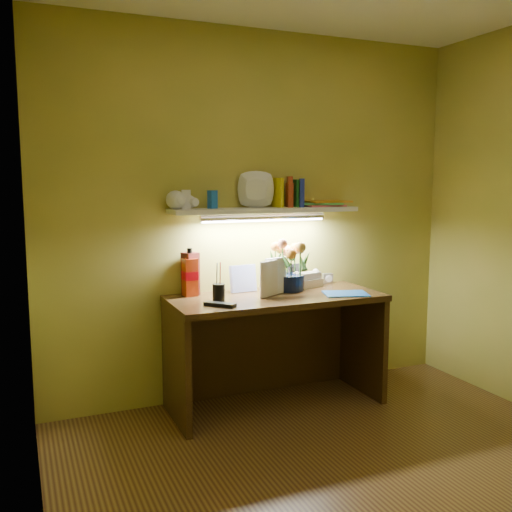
{
  "coord_description": "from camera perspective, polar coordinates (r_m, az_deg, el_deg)",
  "views": [
    {
      "loc": [
        -1.55,
        -2.12,
        1.5
      ],
      "look_at": [
        -0.08,
        1.35,
        1.0
      ],
      "focal_mm": 40.0,
      "sensor_mm": 36.0,
      "label": 1
    }
  ],
  "objects": [
    {
      "name": "tv_remote",
      "position": [
        3.43,
        -3.63,
        -4.85
      ],
      "size": [
        0.17,
        0.18,
        0.02
      ],
      "primitive_type": "cube",
      "rotation": [
        0.0,
        0.0,
        0.73
      ],
      "color": "black",
      "rests_on": "desk"
    },
    {
      "name": "telephone",
      "position": [
        4.04,
        5.03,
        -2.25
      ],
      "size": [
        0.23,
        0.2,
        0.12
      ],
      "primitive_type": null,
      "rotation": [
        0.0,
        0.0,
        0.28
      ],
      "color": "beige",
      "rests_on": "desk"
    },
    {
      "name": "pen_cup",
      "position": [
        3.55,
        -3.75,
        -3.06
      ],
      "size": [
        0.1,
        0.1,
        0.19
      ],
      "primitive_type": "cylinder",
      "rotation": [
        0.0,
        0.0,
        0.32
      ],
      "color": "black",
      "rests_on": "desk"
    },
    {
      "name": "whisky_bottle",
      "position": [
        3.72,
        -6.63,
        -1.61
      ],
      "size": [
        0.09,
        0.09,
        0.31
      ],
      "primitive_type": null,
      "rotation": [
        0.0,
        0.0,
        0.07
      ],
      "color": "#BA3510",
      "rests_on": "desk"
    },
    {
      "name": "ground",
      "position": [
        3.03,
        12.36,
        -22.28
      ],
      "size": [
        3.0,
        3.0,
        0.0
      ],
      "primitive_type": "plane",
      "color": "#442614",
      "rests_on": "ground"
    },
    {
      "name": "art_card",
      "position": [
        3.85,
        -1.31,
        -2.25
      ],
      "size": [
        0.19,
        0.05,
        0.18
      ],
      "primitive_type": null,
      "rotation": [
        0.0,
        0.0,
        0.09
      ],
      "color": "white",
      "rests_on": "desk"
    },
    {
      "name": "desk",
      "position": [
        3.84,
        1.98,
        -9.45
      ],
      "size": [
        1.4,
        0.6,
        0.75
      ],
      "primitive_type": "cube",
      "color": "#321F0D",
      "rests_on": "ground"
    },
    {
      "name": "blue_folder",
      "position": [
        3.82,
        8.96,
        -3.74
      ],
      "size": [
        0.33,
        0.28,
        0.01
      ],
      "primitive_type": "cube",
      "rotation": [
        0.0,
        0.0,
        -0.31
      ],
      "color": "blue",
      "rests_on": "desk"
    },
    {
      "name": "desk_book_b",
      "position": [
        3.71,
        0.95,
        -2.14
      ],
      "size": [
        0.18,
        0.06,
        0.24
      ],
      "primitive_type": "imported",
      "rotation": [
        0.0,
        0.0,
        0.26
      ],
      "color": "white",
      "rests_on": "desk"
    },
    {
      "name": "flower_bouquet",
      "position": [
        3.89,
        3.29,
        -0.71
      ],
      "size": [
        0.28,
        0.28,
        0.37
      ],
      "primitive_type": null,
      "rotation": [
        0.0,
        0.0,
        0.2
      ],
      "color": "#0B1538",
      "rests_on": "desk"
    },
    {
      "name": "desk_book_a",
      "position": [
        3.61,
        0.47,
        -2.47
      ],
      "size": [
        0.17,
        0.1,
        0.24
      ],
      "primitive_type": "imported",
      "rotation": [
        0.0,
        0.0,
        0.47
      ],
      "color": "silver",
      "rests_on": "desk"
    },
    {
      "name": "whisky_box",
      "position": [
        3.75,
        -6.57,
        -1.78
      ],
      "size": [
        0.12,
        0.12,
        0.28
      ],
      "primitive_type": "cube",
      "rotation": [
        0.0,
        0.0,
        0.35
      ],
      "color": "#521A12",
      "rests_on": "desk"
    },
    {
      "name": "wall_shelf",
      "position": [
        3.84,
        0.99,
        5.16
      ],
      "size": [
        1.31,
        0.34,
        0.24
      ],
      "color": "white",
      "rests_on": "ground"
    },
    {
      "name": "desk_clock",
      "position": [
        4.2,
        7.17,
        -2.23
      ],
      "size": [
        0.08,
        0.05,
        0.07
      ],
      "primitive_type": "cube",
      "rotation": [
        0.0,
        0.0,
        -0.13
      ],
      "color": "#B3B3B8",
      "rests_on": "desk"
    }
  ]
}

